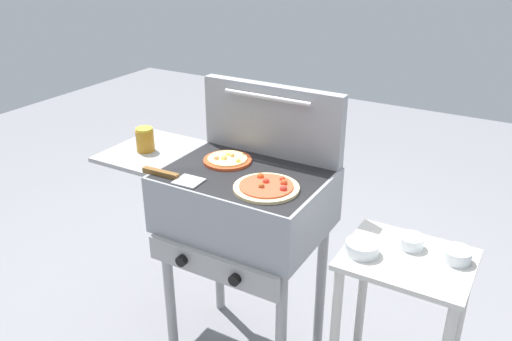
% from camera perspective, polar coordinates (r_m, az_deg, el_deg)
% --- Properties ---
extents(grill, '(0.96, 0.53, 0.90)m').
position_cam_1_polar(grill, '(2.11, -1.57, -3.72)').
color(grill, gray).
rests_on(grill, ground_plane).
extents(grill_lid_open, '(0.63, 0.08, 0.30)m').
position_cam_1_polar(grill_lid_open, '(2.16, 1.70, 5.50)').
color(grill_lid_open, gray).
rests_on(grill_lid_open, grill).
extents(pizza_cheese, '(0.20, 0.20, 0.03)m').
position_cam_1_polar(pizza_cheese, '(2.14, -3.13, 1.17)').
color(pizza_cheese, '#C64723').
rests_on(pizza_cheese, grill).
extents(pizza_pepperoni, '(0.24, 0.24, 0.04)m').
position_cam_1_polar(pizza_pepperoni, '(1.91, 1.20, -1.81)').
color(pizza_pepperoni, beige).
rests_on(pizza_pepperoni, grill).
extents(sauce_jar, '(0.08, 0.08, 0.10)m').
position_cam_1_polar(sauce_jar, '(2.28, -11.98, 3.31)').
color(sauce_jar, '#B77A1E').
rests_on(sauce_jar, grill).
extents(spatula, '(0.26, 0.09, 0.02)m').
position_cam_1_polar(spatula, '(2.02, -9.11, -0.63)').
color(spatula, '#B7BABF').
rests_on(spatula, grill).
extents(prep_table, '(0.44, 0.36, 0.73)m').
position_cam_1_polar(prep_table, '(2.03, 15.51, -13.89)').
color(prep_table, beige).
rests_on(prep_table, ground_plane).
extents(topping_bowl_near, '(0.09, 0.09, 0.04)m').
position_cam_1_polar(topping_bowl_near, '(1.96, 16.53, -7.49)').
color(topping_bowl_near, silver).
rests_on(topping_bowl_near, prep_table).
extents(topping_bowl_far, '(0.12, 0.12, 0.04)m').
position_cam_1_polar(topping_bowl_far, '(1.89, 11.49, -8.28)').
color(topping_bowl_far, silver).
rests_on(topping_bowl_far, prep_table).
extents(topping_bowl_middle, '(0.10, 0.10, 0.04)m').
position_cam_1_polar(topping_bowl_middle, '(1.94, 21.00, -8.63)').
color(topping_bowl_middle, silver).
rests_on(topping_bowl_middle, prep_table).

